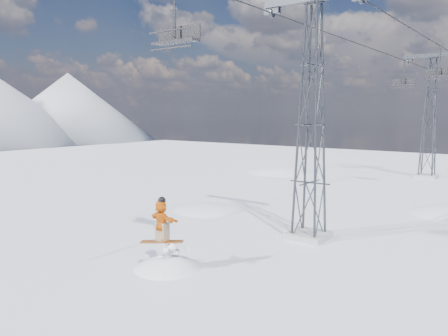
% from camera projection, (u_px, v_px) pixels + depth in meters
% --- Properties ---
extents(ground, '(120.00, 120.00, 0.00)m').
position_uv_depth(ground, '(186.00, 287.00, 15.27)').
color(ground, white).
rests_on(ground, ground).
extents(snow_terrain, '(39.00, 37.00, 22.00)m').
position_uv_depth(snow_terrain, '(315.00, 303.00, 36.19)').
color(snow_terrain, white).
rests_on(snow_terrain, ground).
extents(lift_tower_near, '(5.20, 1.80, 11.43)m').
position_uv_depth(lift_tower_near, '(311.00, 125.00, 20.47)').
color(lift_tower_near, '#999999').
rests_on(lift_tower_near, ground).
extents(lift_tower_far, '(5.20, 1.80, 11.43)m').
position_uv_depth(lift_tower_far, '(430.00, 119.00, 40.35)').
color(lift_tower_far, '#999999').
rests_on(lift_tower_far, ground).
extents(haul_cables, '(4.46, 51.00, 0.06)m').
position_uv_depth(haul_cables, '(389.00, 40.00, 28.94)').
color(haul_cables, black).
rests_on(haul_cables, ground).
extents(snowboarder_jump, '(4.40, 4.40, 6.84)m').
position_uv_depth(snowboarder_jump, '(168.00, 308.00, 17.31)').
color(snowboarder_jump, white).
rests_on(snowboarder_jump, ground).
extents(lift_chair_near, '(2.03, 0.58, 2.51)m').
position_uv_depth(lift_chair_near, '(176.00, 36.00, 15.93)').
color(lift_chair_near, black).
rests_on(lift_chair_near, ground).
extents(lift_chair_mid, '(1.90, 0.55, 2.35)m').
position_uv_depth(lift_chair_mid, '(440.00, 73.00, 31.97)').
color(lift_chair_mid, black).
rests_on(lift_chair_mid, ground).
extents(lift_chair_far, '(2.00, 0.58, 2.48)m').
position_uv_depth(lift_chair_far, '(404.00, 83.00, 40.52)').
color(lift_chair_far, black).
rests_on(lift_chair_far, ground).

